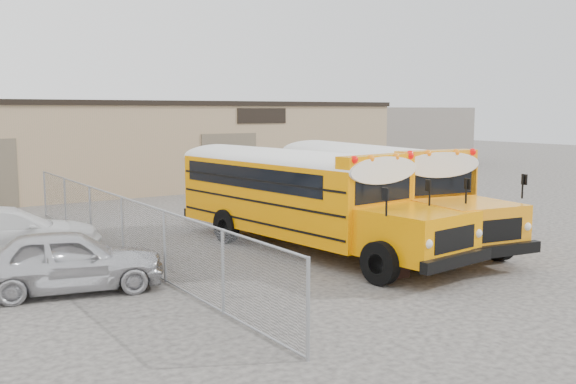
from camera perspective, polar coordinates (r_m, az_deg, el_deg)
ground at (r=19.25m, az=5.91°, el=-5.36°), size 120.00×120.00×0.00m
warehouse at (r=36.50m, az=-14.59°, el=4.19°), size 30.20×10.20×4.67m
chainlink_fence at (r=18.73m, az=-14.49°, el=-3.10°), size 0.07×18.07×1.81m
distant_building_right at (r=52.72m, az=9.35°, el=5.02°), size 10.00×8.00×4.40m
school_bus_left at (r=24.53m, az=-8.72°, el=1.53°), size 3.66×10.72×3.07m
school_bus_right at (r=27.04m, az=0.41°, el=2.19°), size 4.13×10.87×3.10m
tarp_bundle at (r=16.53m, az=8.75°, el=-5.07°), size 0.99×0.99×1.34m
car_silver at (r=15.79m, az=-18.97°, el=-5.78°), size 4.64×2.75×1.48m
car_white at (r=19.82m, az=-23.64°, el=-3.38°), size 5.32×2.60×1.49m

